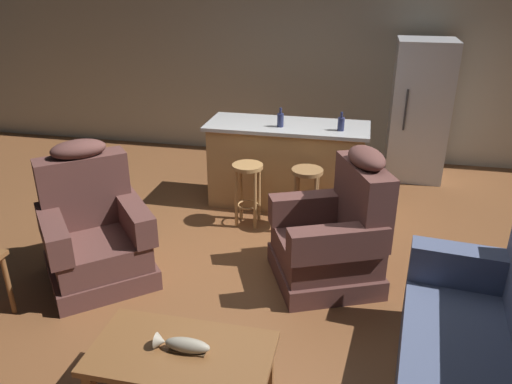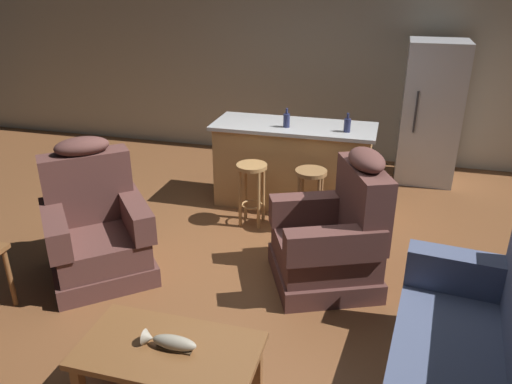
% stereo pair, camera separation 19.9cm
% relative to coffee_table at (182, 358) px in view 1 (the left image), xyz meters
% --- Properties ---
extents(ground_plane, '(12.00, 12.00, 0.00)m').
position_rel_coffee_table_xyz_m(ground_plane, '(0.13, 1.76, -0.36)').
color(ground_plane, brown).
extents(back_wall, '(12.00, 0.05, 2.60)m').
position_rel_coffee_table_xyz_m(back_wall, '(0.13, 4.89, 0.94)').
color(back_wall, '#A89E89').
rests_on(back_wall, ground_plane).
extents(coffee_table, '(1.10, 0.60, 0.42)m').
position_rel_coffee_table_xyz_m(coffee_table, '(0.00, 0.00, 0.00)').
color(coffee_table, brown).
rests_on(coffee_table, ground_plane).
extents(fish_figurine, '(0.34, 0.10, 0.10)m').
position_rel_coffee_table_xyz_m(fish_figurine, '(0.01, 0.00, 0.10)').
color(fish_figurine, '#4C3823').
rests_on(fish_figurine, coffee_table).
extents(couch, '(1.03, 1.98, 0.94)m').
position_rel_coffee_table_xyz_m(couch, '(1.77, 0.26, -0.02)').
color(couch, '#4C5675').
rests_on(couch, ground_plane).
extents(recliner_near_lamp, '(1.18, 1.18, 1.20)m').
position_rel_coffee_table_xyz_m(recliner_near_lamp, '(-1.25, 1.23, 0.06)').
color(recliner_near_lamp, brown).
rests_on(recliner_near_lamp, ground_plane).
extents(recliner_near_island, '(1.10, 1.10, 1.20)m').
position_rel_coffee_table_xyz_m(recliner_near_island, '(0.80, 1.62, 0.06)').
color(recliner_near_island, brown).
rests_on(recliner_near_island, ground_plane).
extents(kitchen_island, '(1.80, 0.70, 0.95)m').
position_rel_coffee_table_xyz_m(kitchen_island, '(0.13, 3.11, 0.11)').
color(kitchen_island, '#AD7F4C').
rests_on(kitchen_island, ground_plane).
extents(bar_stool_left, '(0.32, 0.32, 0.68)m').
position_rel_coffee_table_xyz_m(bar_stool_left, '(-0.18, 2.48, 0.11)').
color(bar_stool_left, '#A87A47').
rests_on(bar_stool_left, ground_plane).
extents(bar_stool_right, '(0.32, 0.32, 0.68)m').
position_rel_coffee_table_xyz_m(bar_stool_right, '(0.44, 2.48, 0.11)').
color(bar_stool_right, olive).
rests_on(bar_stool_right, ground_plane).
extents(refrigerator, '(0.70, 0.69, 1.76)m').
position_rel_coffee_table_xyz_m(refrigerator, '(1.63, 4.31, 0.52)').
color(refrigerator, '#B7B7BC').
rests_on(refrigerator, ground_plane).
extents(bottle_tall_green, '(0.07, 0.07, 0.20)m').
position_rel_coffee_table_xyz_m(bottle_tall_green, '(0.72, 3.00, 0.66)').
color(bottle_tall_green, '#23284C').
rests_on(bottle_tall_green, kitchen_island).
extents(bottle_short_amber, '(0.07, 0.07, 0.21)m').
position_rel_coffee_table_xyz_m(bottle_short_amber, '(0.07, 3.00, 0.67)').
color(bottle_short_amber, '#23284C').
rests_on(bottle_short_amber, kitchen_island).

